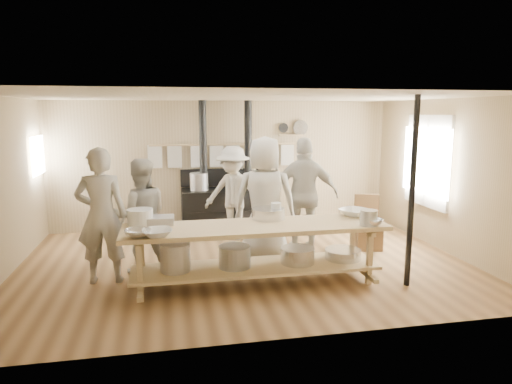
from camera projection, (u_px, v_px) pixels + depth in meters
ground at (245, 263)px, 7.25m from camera, size 7.00×7.00×0.00m
room_shell at (244, 162)px, 6.97m from camera, size 7.00×7.00×7.00m
window_right at (428, 161)px, 8.24m from camera, size 0.09×1.50×1.65m
left_opening at (38, 155)px, 8.24m from camera, size 0.00×0.90×0.90m
stove at (226, 205)px, 9.21m from camera, size 1.90×0.75×2.60m
towel_rail at (224, 153)px, 9.30m from camera, size 3.00×0.04×0.47m
back_wall_shelf at (293, 130)px, 9.54m from camera, size 0.63×0.14×0.32m
prep_table at (255, 248)px, 6.29m from camera, size 3.60×0.90×0.85m
support_post at (412, 193)px, 6.12m from camera, size 0.08×0.08×2.60m
cook_far_left at (102, 216)px, 6.31m from camera, size 0.71×0.48×1.91m
cook_left at (141, 216)px, 6.74m from camera, size 0.91×0.75×1.71m
cook_center at (265, 200)px, 7.18m from camera, size 1.11×0.87×2.01m
cook_right at (305, 195)px, 7.74m from camera, size 1.21×0.65×1.96m
cook_by_window at (233, 193)px, 8.52m from camera, size 1.31×1.14×1.75m
chair at (368, 233)px, 8.04m from camera, size 0.52×0.52×0.93m
bowl_white_a at (157, 233)px, 5.66m from camera, size 0.41×0.41×0.09m
bowl_steel_a at (138, 233)px, 5.61m from camera, size 0.45×0.45×0.10m
bowl_white_b at (354, 212)px, 6.78m from camera, size 0.59×0.59×0.10m
bowl_steel_b at (372, 222)px, 6.21m from camera, size 0.41×0.41×0.09m
roasting_pan at (157, 220)px, 6.29m from camera, size 0.48×0.33×0.10m
mixing_bowl_large at (268, 214)px, 6.59m from camera, size 0.56×0.56×0.15m
bucket_galv at (369, 218)px, 6.19m from camera, size 0.27×0.27×0.22m
deep_bowl_enamel at (140, 217)px, 6.24m from camera, size 0.41×0.41×0.22m
pitcher at (276, 211)px, 6.60m from camera, size 0.17×0.17×0.23m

